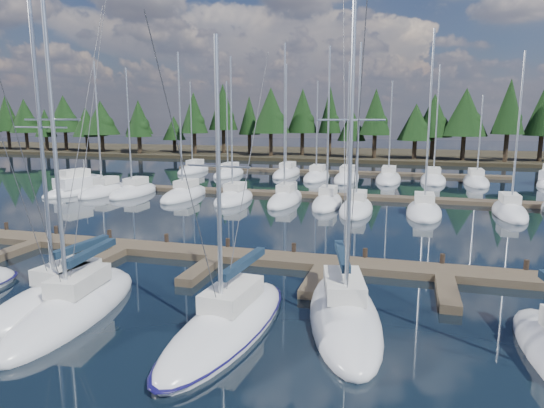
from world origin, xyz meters
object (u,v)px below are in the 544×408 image
(front_sailboat_2, at_px, (63,298))
(motor_yacht_left, at_px, (78,189))
(front_sailboat_3, at_px, (75,308))
(front_sailboat_4, at_px, (227,325))
(front_sailboat_5, at_px, (344,314))
(main_dock, at_px, (218,258))

(front_sailboat_2, distance_m, motor_yacht_left, 31.94)
(front_sailboat_2, relative_size, front_sailboat_3, 0.96)
(front_sailboat_2, relative_size, motor_yacht_left, 1.57)
(front_sailboat_4, bearing_deg, front_sailboat_5, 27.74)
(main_dock, bearing_deg, front_sailboat_2, -118.24)
(front_sailboat_5, bearing_deg, motor_yacht_left, 141.59)
(front_sailboat_5, distance_m, motor_yacht_left, 39.19)
(main_dock, distance_m, front_sailboat_2, 8.67)
(front_sailboat_4, height_order, front_sailboat_5, front_sailboat_5)
(front_sailboat_4, relative_size, front_sailboat_5, 0.80)
(front_sailboat_4, distance_m, front_sailboat_5, 4.65)
(front_sailboat_3, relative_size, front_sailboat_4, 1.25)
(front_sailboat_2, xyz_separation_m, front_sailboat_4, (7.84, -0.64, -0.02))
(front_sailboat_5, bearing_deg, main_dock, 142.07)
(front_sailboat_2, relative_size, front_sailboat_4, 1.20)
(main_dock, bearing_deg, front_sailboat_3, -108.19)
(main_dock, bearing_deg, front_sailboat_4, -65.70)
(front_sailboat_2, height_order, front_sailboat_3, front_sailboat_3)
(motor_yacht_left, bearing_deg, front_sailboat_2, -54.06)
(front_sailboat_5, bearing_deg, front_sailboat_3, -167.30)
(front_sailboat_3, bearing_deg, motor_yacht_left, 126.86)
(front_sailboat_3, relative_size, front_sailboat_5, 1.00)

